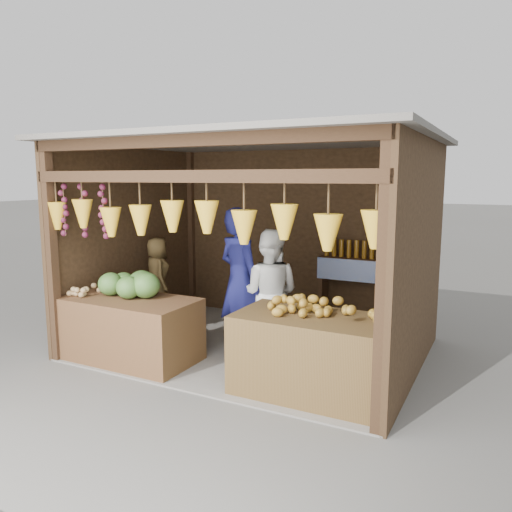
% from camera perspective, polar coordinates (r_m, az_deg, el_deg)
% --- Properties ---
extents(ground, '(80.00, 80.00, 0.00)m').
position_cam_1_polar(ground, '(6.55, -0.19, -10.56)').
color(ground, '#514F49').
rests_on(ground, ground).
extents(stall_structure, '(4.30, 3.30, 2.66)m').
position_cam_1_polar(stall_structure, '(6.18, -0.65, 4.09)').
color(stall_structure, slate).
rests_on(stall_structure, ground).
extents(back_shelf, '(1.25, 0.32, 1.32)m').
position_cam_1_polar(back_shelf, '(7.12, 12.15, -1.90)').
color(back_shelf, '#382314').
rests_on(back_shelf, ground).
extents(counter_left, '(1.63, 0.85, 0.77)m').
position_cam_1_polar(counter_left, '(6.25, -14.23, -8.13)').
color(counter_left, '#4F351A').
rests_on(counter_left, ground).
extents(counter_right, '(1.53, 0.85, 0.83)m').
position_cam_1_polar(counter_right, '(5.15, 6.34, -11.25)').
color(counter_right, '#4B3619').
rests_on(counter_right, ground).
extents(stool, '(0.29, 0.29, 0.27)m').
position_cam_1_polar(stool, '(7.46, -11.01, -7.18)').
color(stool, black).
rests_on(stool, ground).
extents(man_standing, '(0.79, 0.66, 1.84)m').
position_cam_1_polar(man_standing, '(6.16, -1.86, -2.96)').
color(man_standing, '#131549').
rests_on(man_standing, ground).
extents(woman_standing, '(0.87, 0.74, 1.58)m').
position_cam_1_polar(woman_standing, '(6.11, 1.52, -4.29)').
color(woman_standing, white).
rests_on(woman_standing, ground).
extents(vendor_seated, '(0.62, 0.60, 1.07)m').
position_cam_1_polar(vendor_seated, '(7.31, -11.17, -2.09)').
color(vendor_seated, brown).
rests_on(vendor_seated, stool).
extents(melon_pile, '(1.00, 0.50, 0.32)m').
position_cam_1_polar(melon_pile, '(6.24, -14.41, -3.00)').
color(melon_pile, '#195516').
rests_on(melon_pile, counter_left).
extents(tanfruit_pile, '(0.34, 0.40, 0.13)m').
position_cam_1_polar(tanfruit_pile, '(6.49, -18.92, -3.61)').
color(tanfruit_pile, olive).
rests_on(tanfruit_pile, counter_left).
extents(mango_pile, '(1.40, 0.64, 0.22)m').
position_cam_1_polar(mango_pile, '(4.97, 7.16, -5.70)').
color(mango_pile, '#C15919').
rests_on(mango_pile, counter_right).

